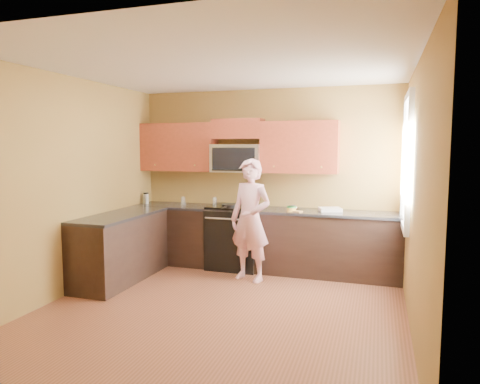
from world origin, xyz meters
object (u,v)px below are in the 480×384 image
at_px(microwave, 238,172).
at_px(butter_tub, 291,211).
at_px(woman, 250,220).
at_px(travel_mug, 146,204).
at_px(frying_pan, 230,208).
at_px(stove, 235,237).

height_order(microwave, butter_tub, microwave).
height_order(woman, travel_mug, woman).
relative_size(microwave, woman, 0.45).
xyz_separation_m(microwave, travel_mug, (-1.50, -0.14, -0.53)).
xyz_separation_m(microwave, frying_pan, (0.02, -0.38, -0.50)).
xyz_separation_m(woman, frying_pan, (-0.38, 0.27, 0.11)).
distance_m(stove, woman, 0.75).
height_order(stove, woman, woman).
xyz_separation_m(stove, frying_pan, (0.02, -0.26, 0.47)).
bearing_deg(butter_tub, frying_pan, -171.48).
bearing_deg(stove, travel_mug, -179.35).
relative_size(microwave, butter_tub, 5.67).
bearing_deg(stove, butter_tub, -8.03).
distance_m(microwave, butter_tub, 1.06).
bearing_deg(frying_pan, woman, -26.88).
xyz_separation_m(microwave, butter_tub, (0.88, -0.25, -0.53)).
xyz_separation_m(woman, travel_mug, (-1.90, 0.51, 0.08)).
distance_m(woman, frying_pan, 0.48).
bearing_deg(travel_mug, stove, 0.65).
xyz_separation_m(butter_tub, travel_mug, (-2.38, 0.11, 0.00)).
distance_m(microwave, frying_pan, 0.63).
relative_size(stove, woman, 0.57).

